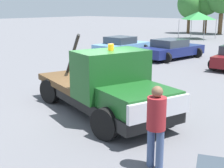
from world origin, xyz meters
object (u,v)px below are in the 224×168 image
at_px(parked_car_skyblue, 122,46).
at_px(tree_center, 190,4).
at_px(canopy_tent_green, 198,16).
at_px(parked_car_navy, 171,49).
at_px(person_near_truck, 156,122).
at_px(tow_truck, 106,88).

xyz_separation_m(parked_car_skyblue, tree_center, (-5.24, 20.65, 3.15)).
height_order(parked_car_skyblue, tree_center, tree_center).
bearing_deg(canopy_tent_green, parked_car_navy, -70.98).
bearing_deg(tree_center, person_near_truck, -63.83).
bearing_deg(tree_center, canopy_tent_green, -55.55).
distance_m(parked_car_navy, canopy_tent_green, 14.60).
distance_m(parked_car_navy, tree_center, 22.08).
bearing_deg(parked_car_navy, person_near_truck, -142.49).
distance_m(person_near_truck, tree_center, 37.15).
relative_size(person_near_truck, canopy_tent_green, 0.61).
xyz_separation_m(person_near_truck, parked_car_navy, (-7.35, 13.33, -0.42)).
xyz_separation_m(canopy_tent_green, tree_center, (-4.27, 6.23, 1.29)).
relative_size(person_near_truck, parked_car_navy, 0.36).
xyz_separation_m(parked_car_navy, tree_center, (-8.99, 19.92, 3.15)).
xyz_separation_m(tow_truck, person_near_truck, (3.10, -1.88, 0.14)).
relative_size(canopy_tent_green, tree_center, 0.53).
relative_size(parked_car_navy, canopy_tent_green, 1.70).
height_order(person_near_truck, canopy_tent_green, canopy_tent_green).
height_order(parked_car_skyblue, parked_car_navy, same).
bearing_deg(person_near_truck, tow_truck, 57.34).
height_order(tow_truck, parked_car_navy, tow_truck).
bearing_deg(parked_car_navy, canopy_tent_green, 27.67).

